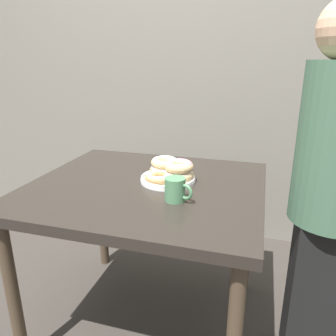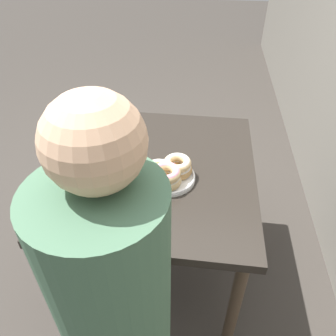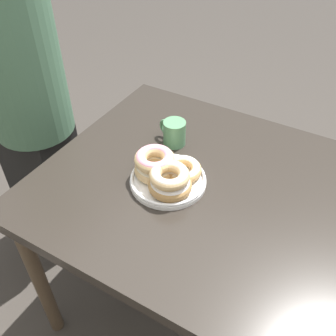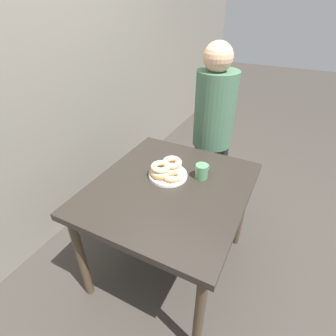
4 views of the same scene
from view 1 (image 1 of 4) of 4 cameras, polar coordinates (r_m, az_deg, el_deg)
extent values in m
cube|color=slate|center=(2.22, 5.05, 20.95)|extent=(8.00, 0.05, 2.60)
cube|color=#28231E|center=(1.38, -3.82, -3.52)|extent=(0.96, 0.86, 0.04)
cylinder|color=#473828|center=(1.48, -25.38, -19.50)|extent=(0.05, 0.05, 0.67)
cylinder|color=#473828|center=(1.99, -11.44, -7.80)|extent=(0.05, 0.05, 0.67)
cylinder|color=#473828|center=(1.79, 13.65, -11.10)|extent=(0.05, 0.05, 0.67)
cylinder|color=white|center=(1.39, 0.00, -2.07)|extent=(0.23, 0.23, 0.01)
torus|color=white|center=(1.39, 0.00, -1.61)|extent=(0.23, 0.23, 0.01)
torus|color=#D6B27A|center=(1.37, 1.84, -1.24)|extent=(0.17, 0.17, 0.04)
torus|color=silver|center=(1.37, 1.85, -0.97)|extent=(0.16, 0.16, 0.03)
torus|color=#B2844C|center=(1.42, -0.67, -0.46)|extent=(0.18, 0.18, 0.04)
torus|color=white|center=(1.42, -0.67, -0.20)|extent=(0.17, 0.17, 0.03)
torus|color=tan|center=(1.35, -1.54, -1.65)|extent=(0.16, 0.16, 0.03)
torus|color=silver|center=(1.35, -1.54, -1.42)|extent=(0.15, 0.15, 0.03)
torus|color=#D6B27A|center=(1.36, 1.90, 0.29)|extent=(0.17, 0.17, 0.04)
torus|color=pink|center=(1.35, 1.90, 0.56)|extent=(0.16, 0.16, 0.03)
torus|color=#D6B27A|center=(1.41, -0.60, 0.96)|extent=(0.16, 0.16, 0.03)
torus|color=silver|center=(1.41, -0.60, 1.19)|extent=(0.15, 0.15, 0.03)
cylinder|color=#4C7F56|center=(1.19, 1.23, -3.74)|extent=(0.08, 0.08, 0.09)
cylinder|color=#382114|center=(1.18, 1.24, -2.04)|extent=(0.06, 0.06, 0.00)
torus|color=#4C7F56|center=(1.17, 3.02, -4.20)|extent=(0.06, 0.03, 0.06)
cube|color=black|center=(1.50, 25.82, -19.33)|extent=(0.28, 0.20, 0.65)
camera|label=2|loc=(1.60, 48.22, 28.10)|focal=35.00mm
camera|label=3|loc=(2.14, -5.87, 26.31)|focal=40.00mm
camera|label=4|loc=(1.71, -55.33, 25.35)|focal=28.00mm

